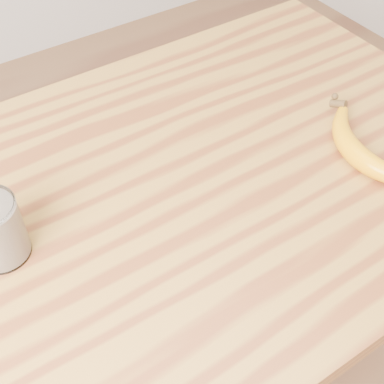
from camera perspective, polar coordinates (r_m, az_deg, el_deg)
table at (r=1.04m, az=-0.40°, el=-3.74°), size 1.20×0.80×0.90m
banana at (r=1.00m, az=17.08°, el=3.82°), size 0.16×0.34×0.04m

